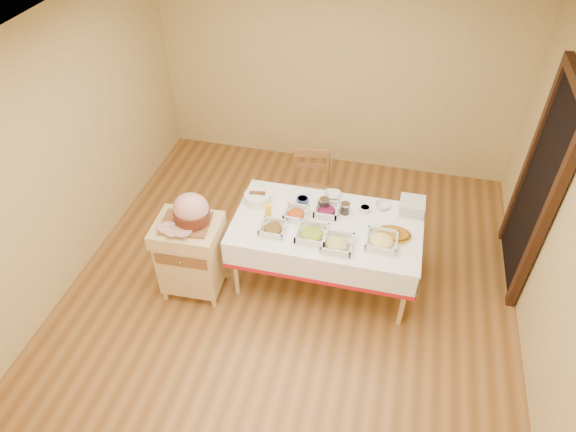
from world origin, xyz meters
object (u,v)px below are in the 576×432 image
object	(u,v)px
ham_on_board	(190,212)
plate_stack	(412,206)
brass_platter	(393,234)
preserve_jar_right	(345,209)
mustard_bottle	(268,210)
butcher_cart	(191,253)
dining_chair	(310,192)
dining_table	(326,236)
bread_basket	(258,198)
preserve_jar_left	(324,205)

from	to	relation	value
ham_on_board	plate_stack	distance (m)	2.14
brass_platter	preserve_jar_right	bearing A→B (deg)	156.02
mustard_bottle	butcher_cart	bearing A→B (deg)	-148.91
ham_on_board	brass_platter	xyz separation A→B (m)	(1.85, 0.38, -0.22)
brass_platter	dining_chair	bearing A→B (deg)	140.00
dining_table	plate_stack	xyz separation A→B (m)	(0.78, 0.37, 0.23)
ham_on_board	bread_basket	size ratio (longest dim) A/B	1.77
preserve_jar_right	dining_chair	bearing A→B (deg)	128.42
ham_on_board	preserve_jar_right	size ratio (longest dim) A/B	3.99
dining_table	bread_basket	bearing A→B (deg)	167.60
preserve_jar_right	butcher_cart	bearing A→B (deg)	-155.37
butcher_cart	preserve_jar_right	bearing A→B (deg)	24.63
butcher_cart	dining_chair	distance (m)	1.54
dining_table	mustard_bottle	size ratio (longest dim) A/B	9.74
butcher_cart	preserve_jar_left	bearing A→B (deg)	28.68
preserve_jar_left	ham_on_board	bearing A→B (deg)	-151.76
dining_table	plate_stack	bearing A→B (deg)	25.59
butcher_cart	ham_on_board	bearing A→B (deg)	38.02
ham_on_board	dining_table	bearing A→B (deg)	18.73
preserve_jar_right	mustard_bottle	world-z (taller)	mustard_bottle
butcher_cart	mustard_bottle	size ratio (longest dim) A/B	4.65
preserve_jar_left	preserve_jar_right	xyz separation A→B (m)	(0.21, -0.01, -0.00)
bread_basket	plate_stack	xyz separation A→B (m)	(1.52, 0.21, 0.02)
butcher_cart	preserve_jar_left	world-z (taller)	preserve_jar_left
ham_on_board	brass_platter	world-z (taller)	ham_on_board
bread_basket	mustard_bottle	bearing A→B (deg)	-50.35
dining_table	butcher_cart	size ratio (longest dim) A/B	2.09
ham_on_board	bread_basket	world-z (taller)	ham_on_board
dining_table	dining_chair	xyz separation A→B (m)	(-0.32, 0.78, -0.10)
dining_chair	mustard_bottle	xyz separation A→B (m)	(-0.26, -0.81, 0.35)
mustard_bottle	brass_platter	distance (m)	1.22
preserve_jar_right	plate_stack	bearing A→B (deg)	15.68
plate_stack	ham_on_board	bearing A→B (deg)	-158.51
butcher_cart	plate_stack	world-z (taller)	plate_stack
preserve_jar_right	bread_basket	world-z (taller)	same
mustard_bottle	brass_platter	world-z (taller)	mustard_bottle
preserve_jar_left	brass_platter	bearing A→B (deg)	-18.12
dining_chair	brass_platter	world-z (taller)	dining_chair
preserve_jar_left	brass_platter	size ratio (longest dim) A/B	0.39
dining_chair	preserve_jar_right	world-z (taller)	dining_chair
ham_on_board	dining_chair	bearing A→B (deg)	53.16
mustard_bottle	plate_stack	xyz separation A→B (m)	(1.35, 0.41, -0.02)
preserve_jar_left	brass_platter	xyz separation A→B (m)	(0.70, -0.23, -0.04)
dining_table	preserve_jar_right	world-z (taller)	preserve_jar_right
dining_chair	dining_table	bearing A→B (deg)	-67.42
butcher_cart	plate_stack	distance (m)	2.22
preserve_jar_right	brass_platter	size ratio (longest dim) A/B	0.36
preserve_jar_left	brass_platter	world-z (taller)	preserve_jar_left
mustard_bottle	bread_basket	world-z (taller)	mustard_bottle
preserve_jar_right	plate_stack	size ratio (longest dim) A/B	0.49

